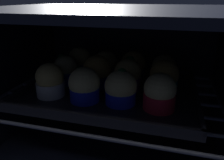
# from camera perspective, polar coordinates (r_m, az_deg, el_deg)

# --- Properties ---
(oven_cavity) EXTENTS (0.59, 0.47, 0.37)m
(oven_cavity) POSITION_cam_1_polar(r_m,az_deg,el_deg) (0.60, 0.83, 0.84)
(oven_cavity) COLOR black
(oven_cavity) RESTS_ON ground
(oven_rack) EXTENTS (0.55, 0.42, 0.01)m
(oven_rack) POSITION_cam_1_polar(r_m,az_deg,el_deg) (0.58, -0.23, -3.72)
(oven_rack) COLOR #444756
(oven_rack) RESTS_ON oven_cavity
(baking_tray) EXTENTS (0.43, 0.34, 0.02)m
(baking_tray) POSITION_cam_1_polar(r_m,az_deg,el_deg) (0.58, 0.00, -2.40)
(baking_tray) COLOR black
(baking_tray) RESTS_ON oven_rack
(muffin_row0_col0) EXTENTS (0.07, 0.07, 0.08)m
(muffin_row0_col0) POSITION_cam_1_polar(r_m,az_deg,el_deg) (0.54, -15.86, -0.14)
(muffin_row0_col0) COLOR silver
(muffin_row0_col0) RESTS_ON baking_tray
(muffin_row0_col1) EXTENTS (0.07, 0.07, 0.08)m
(muffin_row0_col1) POSITION_cam_1_polar(r_m,az_deg,el_deg) (0.50, -7.22, -1.51)
(muffin_row0_col1) COLOR #1928B7
(muffin_row0_col1) RESTS_ON baking_tray
(muffin_row0_col2) EXTENTS (0.07, 0.07, 0.08)m
(muffin_row0_col2) POSITION_cam_1_polar(r_m,az_deg,el_deg) (0.48, 2.29, -2.31)
(muffin_row0_col2) COLOR #1928B7
(muffin_row0_col2) RESTS_ON baking_tray
(muffin_row0_col3) EXTENTS (0.07, 0.07, 0.08)m
(muffin_row0_col3) POSITION_cam_1_polar(r_m,az_deg,el_deg) (0.47, 12.35, -3.34)
(muffin_row0_col3) COLOR red
(muffin_row0_col3) RESTS_ON baking_tray
(muffin_row1_col0) EXTENTS (0.07, 0.07, 0.08)m
(muffin_row1_col0) POSITION_cam_1_polar(r_m,az_deg,el_deg) (0.61, -12.01, 2.40)
(muffin_row1_col0) COLOR #1928B7
(muffin_row1_col0) RESTS_ON baking_tray
(muffin_row1_col1) EXTENTS (0.07, 0.07, 0.08)m
(muffin_row1_col1) POSITION_cam_1_polar(r_m,az_deg,el_deg) (0.58, -3.89, 2.07)
(muffin_row1_col1) COLOR #1928B7
(muffin_row1_col1) RESTS_ON baking_tray
(muffin_row1_col2) EXTENTS (0.07, 0.07, 0.08)m
(muffin_row1_col2) POSITION_cam_1_polar(r_m,az_deg,el_deg) (0.56, 4.10, 1.27)
(muffin_row1_col2) COLOR #7A238C
(muffin_row1_col2) RESTS_ON baking_tray
(muffin_row1_col3) EXTENTS (0.07, 0.07, 0.08)m
(muffin_row1_col3) POSITION_cam_1_polar(r_m,az_deg,el_deg) (0.55, 13.40, 0.53)
(muffin_row1_col3) COLOR #0C8C84
(muffin_row1_col3) RESTS_ON baking_tray
(muffin_row2_col0) EXTENTS (0.07, 0.07, 0.08)m
(muffin_row2_col0) POSITION_cam_1_polar(r_m,az_deg,el_deg) (0.69, -8.44, 4.83)
(muffin_row2_col0) COLOR #1928B7
(muffin_row2_col0) RESTS_ON baking_tray
(muffin_row2_col1) EXTENTS (0.07, 0.07, 0.08)m
(muffin_row2_col1) POSITION_cam_1_polar(r_m,az_deg,el_deg) (0.66, -1.71, 4.03)
(muffin_row2_col1) COLOR silver
(muffin_row2_col1) RESTS_ON baking_tray
(muffin_row2_col2) EXTENTS (0.07, 0.07, 0.08)m
(muffin_row2_col2) POSITION_cam_1_polar(r_m,az_deg,el_deg) (0.64, 5.49, 3.57)
(muffin_row2_col2) COLOR #1928B7
(muffin_row2_col2) RESTS_ON baking_tray
(muffin_row2_col3) EXTENTS (0.07, 0.07, 0.07)m
(muffin_row2_col3) POSITION_cam_1_polar(r_m,az_deg,el_deg) (0.64, 13.31, 2.73)
(muffin_row2_col3) COLOR #1928B7
(muffin_row2_col3) RESTS_ON baking_tray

